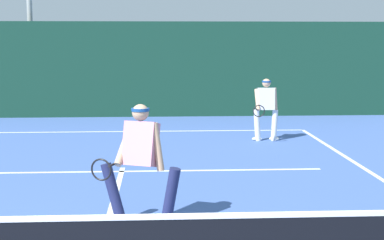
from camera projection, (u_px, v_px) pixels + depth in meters
court_line_baseline_far at (133, 131)px, 16.44m from camera, size 9.57×0.10×0.01m
court_line_service at (122, 171)px, 11.46m from camera, size 7.80×0.10×0.01m
court_line_centre at (110, 215)px, 8.63m from camera, size 0.10×6.40×0.01m
player_near at (140, 159)px, 8.01m from camera, size 1.19×0.85×1.69m
player_far at (266, 107)px, 14.84m from camera, size 0.78×0.82×1.57m
back_fence_windscreen at (136, 69)px, 19.38m from camera, size 16.96×0.12×3.12m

